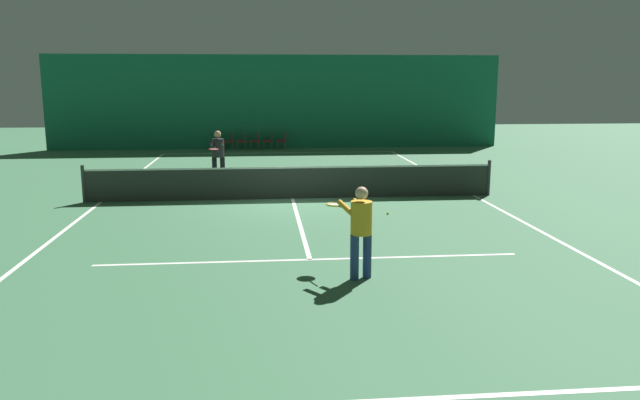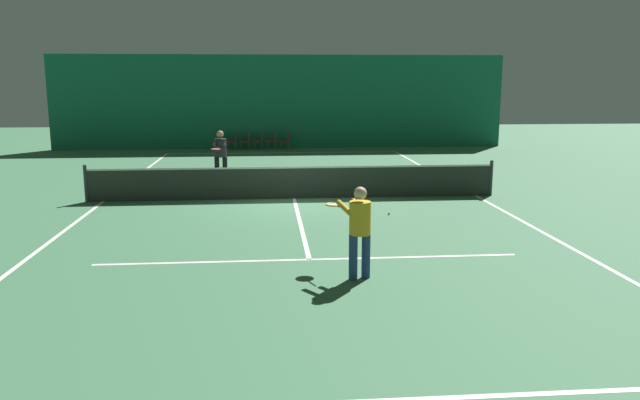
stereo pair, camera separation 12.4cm
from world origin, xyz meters
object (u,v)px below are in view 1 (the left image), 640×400
object	(u,v)px
player_near	(360,225)
courtside_chair_0	(216,140)
courtside_chair_3	(256,140)
courtside_chair_1	(230,140)
tennis_ball	(388,213)
courtside_chair_2	(243,140)
courtside_chair_5	(282,140)
player_far	(218,152)
courtside_chair_4	(269,140)
tennis_net	(292,182)

from	to	relation	value
player_near	courtside_chair_0	xyz separation A→B (m)	(-3.87, 21.14, -0.47)
courtside_chair_3	courtside_chair_1	bearing A→B (deg)	-90.00
tennis_ball	courtside_chair_2	bearing A→B (deg)	104.48
courtside_chair_2	tennis_ball	xyz separation A→B (m)	(4.13, -15.98, -0.45)
courtside_chair_5	courtside_chair_0	bearing A→B (deg)	-90.00
courtside_chair_1	courtside_chair_5	xyz separation A→B (m)	(2.64, 0.00, 0.00)
player_near	courtside_chair_1	world-z (taller)	player_near
courtside_chair_2	player_far	bearing A→B (deg)	-3.24
courtside_chair_2	courtside_chair_3	size ratio (longest dim) A/B	1.00
courtside_chair_0	courtside_chair_1	distance (m)	0.66
courtside_chair_1	tennis_ball	xyz separation A→B (m)	(4.79, -15.98, -0.45)
courtside_chair_1	courtside_chair_2	bearing A→B (deg)	90.00
courtside_chair_1	courtside_chair_0	bearing A→B (deg)	-90.00
player_far	courtside_chair_4	size ratio (longest dim) A/B	2.09
courtside_chair_2	courtside_chair_4	xyz separation A→B (m)	(1.32, 0.00, 0.00)
tennis_net	courtside_chair_0	size ratio (longest dim) A/B	14.29
player_near	tennis_ball	world-z (taller)	player_near
courtside_chair_3	courtside_chair_5	bearing A→B (deg)	90.00
courtside_chair_2	courtside_chair_4	size ratio (longest dim) A/B	1.00
courtside_chair_1	courtside_chair_3	xyz separation A→B (m)	(1.32, 0.00, 0.00)
player_far	courtside_chair_3	world-z (taller)	player_far
tennis_net	tennis_ball	distance (m)	3.44
courtside_chair_0	courtside_chair_5	xyz separation A→B (m)	(3.30, 0.00, 0.00)
player_near	courtside_chair_4	bearing A→B (deg)	-17.64
player_near	courtside_chair_5	world-z (taller)	player_near
tennis_net	courtside_chair_1	bearing A→B (deg)	100.21
courtside_chair_1	tennis_ball	distance (m)	16.69
courtside_chair_3	tennis_ball	world-z (taller)	courtside_chair_3
courtside_chair_0	courtside_chair_2	world-z (taller)	same
courtside_chair_3	courtside_chair_0	bearing A→B (deg)	-90.00
tennis_net	player_near	world-z (taller)	player_near
courtside_chair_0	courtside_chair_2	size ratio (longest dim) A/B	1.00
tennis_net	courtside_chair_0	xyz separation A→B (m)	(-3.10, 13.53, -0.03)
player_near	courtside_chair_1	size ratio (longest dim) A/B	1.95
courtside_chair_1	courtside_chair_4	xyz separation A→B (m)	(1.98, 0.00, 0.00)
courtside_chair_3	courtside_chair_5	xyz separation A→B (m)	(1.32, 0.00, 0.00)
tennis_net	player_far	distance (m)	4.07
player_near	courtside_chair_1	bearing A→B (deg)	-12.33
player_far	courtside_chair_0	world-z (taller)	player_far
player_near	courtside_chair_5	distance (m)	21.15
courtside_chair_2	tennis_ball	bearing A→B (deg)	14.48
courtside_chair_2	courtside_chair_5	xyz separation A→B (m)	(1.98, 0.00, 0.00)
courtside_chair_5	player_far	bearing A→B (deg)	-14.04
player_near	tennis_ball	bearing A→B (deg)	-37.94
player_far	courtside_chair_3	size ratio (longest dim) A/B	2.09
courtside_chair_2	tennis_ball	distance (m)	16.51
courtside_chair_0	courtside_chair_4	world-z (taller)	same
courtside_chair_1	courtside_chair_3	size ratio (longest dim) A/B	1.00
courtside_chair_5	tennis_ball	world-z (taller)	courtside_chair_5
courtside_chair_5	tennis_net	bearing A→B (deg)	-0.88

